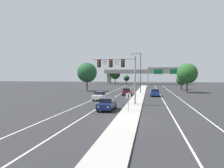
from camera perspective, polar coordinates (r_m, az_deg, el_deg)
The scene contains 20 objects.
ground_plane at distance 20.50m, azimuth 3.99°, elevation -10.12°, with size 260.00×260.00×0.00m, color #28282B.
median_island at distance 38.21m, azimuth 6.96°, elevation -4.24°, with size 2.40×110.00×0.15m, color #9E9B93.
lane_stripe_oncoming_center at distance 45.64m, azimuth 1.56°, elevation -3.25°, with size 0.14×100.00×0.01m, color silver.
lane_stripe_receding_center at distance 45.19m, azimuth 13.44°, elevation -3.37°, with size 0.14×100.00×0.01m, color silver.
edge_stripe_left at distance 46.25m, azimuth -2.49°, elevation -3.18°, with size 0.14×100.00×0.01m, color silver.
edge_stripe_right at distance 45.49m, azimuth 17.61°, elevation -3.37°, with size 0.14×100.00×0.01m, color silver.
overhead_signal_mast at distance 31.08m, azimuth 2.22°, elevation 4.25°, with size 6.57×0.44×7.20m.
median_sign_post at distance 24.89m, azimuth 4.55°, elevation -4.22°, with size 0.60×0.10×2.20m.
street_lamp_median at distance 51.65m, azimuth 7.68°, elevation 3.80°, with size 2.58×0.28×10.00m.
car_oncoming_navy at distance 26.51m, azimuth -1.35°, elevation -5.48°, with size 1.88×4.50×1.58m.
car_oncoming_white at distance 37.46m, azimuth -3.41°, elevation -3.21°, with size 1.85×4.48×1.58m.
car_oncoming_darkred at distance 47.03m, azimuth 4.15°, elevation -2.09°, with size 1.82×4.47×1.58m.
car_receding_blue at distance 45.22m, azimuth 11.77°, elevation -2.31°, with size 1.90×4.50×1.58m.
highway_sign_gantry at distance 75.65m, azimuth 14.86°, elevation 3.54°, with size 13.28×0.42×7.50m.
overpass_bridge at distance 108.90m, azimuth 9.14°, elevation 2.98°, with size 42.40×6.40×7.65m.
tree_far_left_a at distance 115.53m, azimuth 4.06°, elevation 1.63°, with size 3.30×3.30×4.78m.
tree_far_right_b at distance 68.05m, azimuth 18.70°, elevation 1.07°, with size 3.30×3.30×4.78m.
tree_far_right_a at distance 56.97m, azimuth 20.11°, elevation 2.75°, with size 5.30×5.30×7.67m.
tree_far_left_b at distance 114.03m, azimuth 0.87°, elevation 2.75°, with size 5.64×5.64×8.16m.
tree_far_left_c at distance 59.64m, azimuth -6.93°, elevation 3.18°, with size 5.66×5.66×8.19m.
Camera 1 is at (2.18, -19.90, 4.40)m, focal length 32.97 mm.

